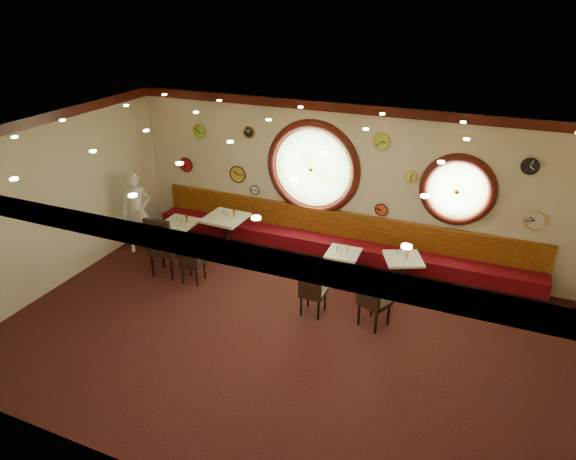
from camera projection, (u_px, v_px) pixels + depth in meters
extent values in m
cube|color=black|center=(281.00, 335.00, 8.35)|extent=(9.00, 6.00, 0.00)
cube|color=gold|center=(280.00, 143.00, 6.99)|extent=(9.00, 6.00, 0.02)
cube|color=beige|center=(341.00, 184.00, 10.16)|extent=(9.00, 0.02, 3.20)
cube|color=beige|center=(160.00, 372.00, 5.17)|extent=(9.00, 0.02, 3.20)
cube|color=beige|center=(53.00, 203.00, 9.26)|extent=(0.02, 6.00, 3.20)
cube|color=#3A0E0A|center=(344.00, 108.00, 9.48)|extent=(9.00, 0.10, 0.18)
cube|color=#3A0E0A|center=(146.00, 236.00, 4.57)|extent=(9.00, 0.10, 0.18)
cube|color=#3A0E0A|center=(37.00, 120.00, 8.60)|extent=(0.10, 6.00, 0.18)
cube|color=black|center=(334.00, 257.00, 10.57)|extent=(8.00, 0.55, 0.20)
cube|color=#580711|center=(334.00, 246.00, 10.46)|extent=(8.00, 0.55, 0.30)
cube|color=#651308|center=(339.00, 224.00, 10.48)|extent=(8.00, 0.10, 0.55)
cylinder|color=#84B36B|center=(313.00, 168.00, 10.27)|extent=(1.66, 0.02, 1.66)
torus|color=#3A0E0A|center=(313.00, 168.00, 10.25)|extent=(1.98, 0.18, 1.98)
torus|color=gold|center=(312.00, 169.00, 10.23)|extent=(1.61, 0.03, 1.61)
cylinder|color=#84B36B|center=(458.00, 190.00, 9.30)|extent=(1.10, 0.02, 1.10)
torus|color=#3A0E0A|center=(458.00, 190.00, 9.28)|extent=(1.38, 0.18, 1.38)
torus|color=gold|center=(457.00, 191.00, 9.26)|extent=(1.09, 0.03, 1.09)
cylinder|color=black|center=(530.00, 166.00, 8.62)|extent=(0.28, 0.03, 0.28)
cylinder|color=black|center=(249.00, 132.00, 10.48)|extent=(0.24, 0.03, 0.24)
cylinder|color=#D1DF4A|center=(411.00, 176.00, 9.50)|extent=(0.22, 0.03, 0.22)
cylinder|color=#AAD342|center=(382.00, 141.00, 9.46)|extent=(0.30, 0.03, 0.30)
cylinder|color=red|center=(381.00, 210.00, 10.00)|extent=(0.24, 0.03, 0.24)
cylinder|color=white|center=(255.00, 190.00, 10.97)|extent=(0.20, 0.03, 0.20)
cylinder|color=gold|center=(238.00, 174.00, 10.99)|extent=(0.36, 0.03, 0.36)
cylinder|color=red|center=(186.00, 165.00, 11.43)|extent=(0.32, 0.03, 0.32)
cylinder|color=#8BD52A|center=(199.00, 131.00, 10.94)|extent=(0.26, 0.03, 0.26)
cylinder|color=white|center=(535.00, 220.00, 8.94)|extent=(0.34, 0.03, 0.34)
cylinder|color=black|center=(183.00, 253.00, 10.88)|extent=(0.43, 0.43, 0.06)
cylinder|color=black|center=(181.00, 238.00, 10.74)|extent=(0.12, 0.12, 0.68)
cube|color=silver|center=(180.00, 223.00, 10.59)|extent=(0.68, 0.68, 0.05)
cylinder|color=black|center=(227.00, 253.00, 10.87)|extent=(0.50, 0.50, 0.07)
cylinder|color=black|center=(226.00, 236.00, 10.70)|extent=(0.14, 0.14, 0.79)
cube|color=silver|center=(225.00, 218.00, 10.53)|extent=(0.82, 0.82, 0.06)
cylinder|color=black|center=(342.00, 281.00, 9.82)|extent=(0.37, 0.37, 0.05)
cylinder|color=black|center=(343.00, 268.00, 9.69)|extent=(0.10, 0.10, 0.60)
cube|color=silver|center=(343.00, 253.00, 9.56)|extent=(0.62, 0.62, 0.04)
cylinder|color=black|center=(400.00, 290.00, 9.53)|extent=(0.41, 0.41, 0.06)
cylinder|color=black|center=(402.00, 275.00, 9.39)|extent=(0.11, 0.11, 0.65)
cube|color=silver|center=(403.00, 259.00, 9.25)|extent=(0.86, 0.86, 0.05)
cube|color=black|center=(166.00, 250.00, 9.93)|extent=(0.58, 0.58, 0.09)
cube|color=black|center=(158.00, 237.00, 9.57)|extent=(0.53, 0.13, 0.68)
cube|color=black|center=(193.00, 263.00, 9.72)|extent=(0.42, 0.42, 0.07)
cube|color=black|center=(187.00, 253.00, 9.45)|extent=(0.40, 0.08, 0.51)
cube|color=black|center=(313.00, 293.00, 8.75)|extent=(0.41, 0.41, 0.07)
cube|color=black|center=(310.00, 282.00, 8.48)|extent=(0.41, 0.06, 0.53)
cube|color=black|center=(375.00, 302.00, 8.42)|extent=(0.58, 0.58, 0.08)
cube|color=black|center=(369.00, 289.00, 8.16)|extent=(0.43, 0.23, 0.58)
cylinder|color=silver|center=(177.00, 218.00, 10.63)|extent=(0.03, 0.03, 0.09)
cylinder|color=#BCBCC1|center=(224.00, 213.00, 10.60)|extent=(0.03, 0.03, 0.09)
cylinder|color=#BBBBBF|center=(337.00, 249.00, 9.57)|extent=(0.04, 0.04, 0.11)
cylinder|color=silver|center=(397.00, 253.00, 9.32)|extent=(0.03, 0.03, 0.10)
cylinder|color=silver|center=(181.00, 220.00, 10.53)|extent=(0.04, 0.04, 0.10)
cylinder|color=silver|center=(227.00, 215.00, 10.50)|extent=(0.03, 0.03, 0.09)
cylinder|color=silver|center=(341.00, 251.00, 9.50)|extent=(0.03, 0.03, 0.09)
cylinder|color=silver|center=(406.00, 258.00, 9.12)|extent=(0.04, 0.04, 0.10)
cylinder|color=gold|center=(187.00, 218.00, 10.54)|extent=(0.05, 0.05, 0.16)
cylinder|color=gold|center=(234.00, 214.00, 10.45)|extent=(0.05, 0.05, 0.16)
cylinder|color=gold|center=(347.00, 248.00, 9.55)|extent=(0.04, 0.04, 0.14)
cylinder|color=gold|center=(408.00, 252.00, 9.24)|extent=(0.05, 0.05, 0.17)
imported|color=white|center=(137.00, 212.00, 10.73)|extent=(0.74, 0.74, 1.72)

